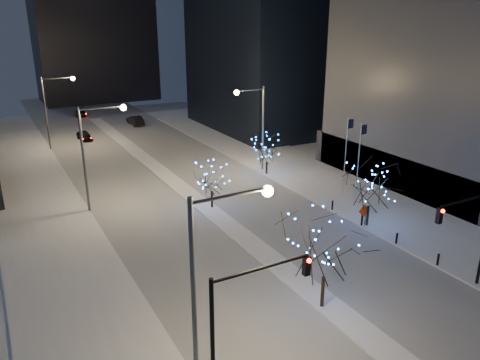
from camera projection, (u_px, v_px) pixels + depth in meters
ground at (373, 342)px, 26.50m from camera, size 160.00×160.00×0.00m
road at (161, 172)px, 55.45m from camera, size 20.00×130.00×0.02m
median at (177, 184)px, 51.29m from camera, size 2.00×80.00×0.15m
east_sidewalk at (343, 189)px, 49.85m from camera, size 10.00×90.00×0.15m
west_sidewalk at (57, 251)px, 36.63m from camera, size 8.00×90.00×0.15m
plinth at (478, 153)px, 56.23m from camera, size 30.00×24.00×4.00m
street_lamp_w_near at (213, 262)px, 21.94m from camera, size 4.40×0.56×10.00m
street_lamp_w_mid at (94, 144)px, 42.62m from camera, size 4.40×0.56×10.00m
street_lamp_w_far at (53, 102)px, 63.30m from camera, size 4.40×0.56×10.00m
street_lamp_east at (256, 118)px, 53.79m from camera, size 3.90×0.56×10.00m
traffic_signal_west at (243, 313)px, 21.08m from camera, size 5.26×0.43×7.00m
traffic_signal_east at (473, 227)px, 29.83m from camera, size 5.26×0.43×7.00m
flagpoles at (353, 155)px, 45.28m from camera, size 1.35×2.60×8.00m
bollards at (379, 229)px, 39.22m from camera, size 0.16×12.16×0.90m
car_near at (84, 136)px, 69.88m from camera, size 1.91×4.16×1.38m
car_mid at (135, 120)px, 79.87m from camera, size 1.91×4.84×1.57m
car_far at (81, 112)px, 87.15m from camera, size 2.48×4.70×1.30m
holiday_tree_median_near at (325, 249)px, 28.22m from camera, size 5.42×5.42×6.35m
holiday_tree_median_far at (211, 178)px, 43.99m from camera, size 3.84×3.84×4.55m
holiday_tree_plaza_near at (370, 187)px, 39.86m from camera, size 5.96×5.96×5.74m
holiday_tree_plaza_far at (267, 150)px, 53.67m from camera, size 4.91×4.91×4.53m
construction_sign at (364, 212)px, 40.64m from camera, size 1.21×0.07×2.00m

